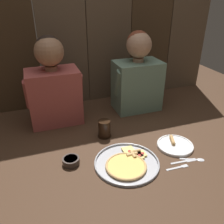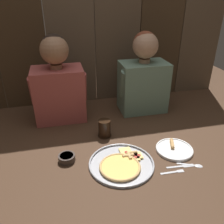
{
  "view_description": "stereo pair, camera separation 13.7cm",
  "coord_description": "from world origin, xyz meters",
  "px_view_note": "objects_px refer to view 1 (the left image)",
  "views": [
    {
      "loc": [
        -0.43,
        -1.12,
        0.86
      ],
      "look_at": [
        -0.01,
        0.1,
        0.18
      ],
      "focal_mm": 37.78,
      "sensor_mm": 36.0,
      "label": 1
    },
    {
      "loc": [
        -0.3,
        -1.16,
        0.86
      ],
      "look_at": [
        -0.01,
        0.1,
        0.18
      ],
      "focal_mm": 37.78,
      "sensor_mm": 36.0,
      "label": 2
    }
  ],
  "objects_px": {
    "dinner_plate": "(175,145)",
    "diner_left": "(53,85)",
    "pizza_tray": "(127,163)",
    "dipping_bowl": "(71,161)",
    "drinking_glass": "(104,129)",
    "diner_right": "(137,76)"
  },
  "relations": [
    {
      "from": "dinner_plate",
      "to": "diner_left",
      "type": "distance_m",
      "value": 0.89
    },
    {
      "from": "dinner_plate",
      "to": "drinking_glass",
      "type": "xyz_separation_m",
      "value": [
        -0.37,
        0.25,
        0.05
      ]
    },
    {
      "from": "dipping_bowl",
      "to": "diner_right",
      "type": "bearing_deg",
      "value": 39.47
    },
    {
      "from": "dinner_plate",
      "to": "diner_left",
      "type": "bearing_deg",
      "value": 138.51
    },
    {
      "from": "pizza_tray",
      "to": "drinking_glass",
      "type": "relative_size",
      "value": 3.17
    },
    {
      "from": "pizza_tray",
      "to": "dinner_plate",
      "type": "xyz_separation_m",
      "value": [
        0.34,
        0.06,
        -0.0
      ]
    },
    {
      "from": "dipping_bowl",
      "to": "diner_left",
      "type": "relative_size",
      "value": 0.16
    },
    {
      "from": "pizza_tray",
      "to": "drinking_glass",
      "type": "bearing_deg",
      "value": 95.68
    },
    {
      "from": "pizza_tray",
      "to": "diner_left",
      "type": "bearing_deg",
      "value": 115.28
    },
    {
      "from": "dinner_plate",
      "to": "drinking_glass",
      "type": "height_order",
      "value": "drinking_glass"
    },
    {
      "from": "dinner_plate",
      "to": "diner_right",
      "type": "xyz_separation_m",
      "value": [
        -0.01,
        0.56,
        0.26
      ]
    },
    {
      "from": "drinking_glass",
      "to": "dipping_bowl",
      "type": "height_order",
      "value": "drinking_glass"
    },
    {
      "from": "diner_left",
      "to": "dinner_plate",
      "type": "bearing_deg",
      "value": -41.49
    },
    {
      "from": "dinner_plate",
      "to": "dipping_bowl",
      "type": "height_order",
      "value": "dipping_bowl"
    },
    {
      "from": "pizza_tray",
      "to": "dipping_bowl",
      "type": "bearing_deg",
      "value": 159.22
    },
    {
      "from": "pizza_tray",
      "to": "dipping_bowl",
      "type": "relative_size",
      "value": 3.81
    },
    {
      "from": "diner_left",
      "to": "diner_right",
      "type": "distance_m",
      "value": 0.63
    },
    {
      "from": "dipping_bowl",
      "to": "diner_right",
      "type": "height_order",
      "value": "diner_right"
    },
    {
      "from": "drinking_glass",
      "to": "diner_right",
      "type": "xyz_separation_m",
      "value": [
        0.37,
        0.31,
        0.22
      ]
    },
    {
      "from": "dinner_plate",
      "to": "pizza_tray",
      "type": "bearing_deg",
      "value": -170.14
    },
    {
      "from": "drinking_glass",
      "to": "dipping_bowl",
      "type": "relative_size",
      "value": 1.2
    },
    {
      "from": "diner_right",
      "to": "drinking_glass",
      "type": "bearing_deg",
      "value": -139.66
    }
  ]
}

